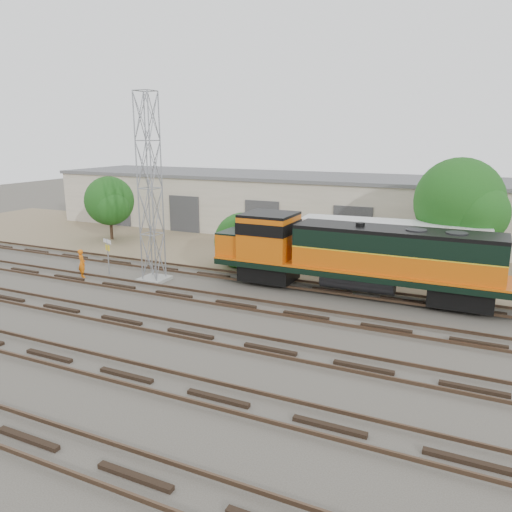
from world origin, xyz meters
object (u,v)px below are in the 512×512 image
at_px(locomotive, 353,255).
at_px(semi_trailer, 396,242).
at_px(signal_tower, 150,192).
at_px(worker, 82,263).

distance_m(locomotive, semi_trailer, 5.27).
distance_m(signal_tower, worker, 6.70).
height_order(locomotive, signal_tower, signal_tower).
height_order(worker, semi_trailer, semi_trailer).
height_order(locomotive, semi_trailer, locomotive).
bearing_deg(semi_trailer, signal_tower, -155.01).
relative_size(signal_tower, worker, 6.19).
relative_size(signal_tower, semi_trailer, 0.97).
height_order(signal_tower, semi_trailer, signal_tower).
bearing_deg(signal_tower, worker, -163.76).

